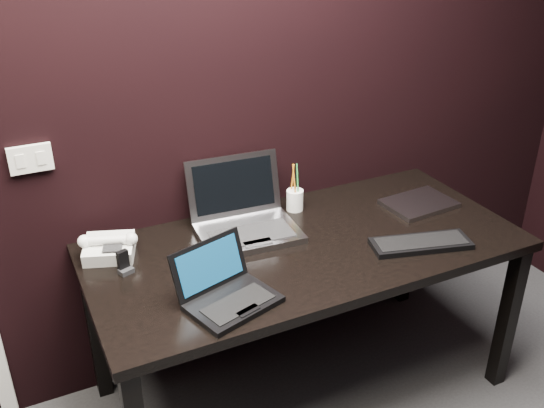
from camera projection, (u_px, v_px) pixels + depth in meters
name	position (u px, v px, depth m)	size (l,w,h in m)	color
wall_back	(192.00, 87.00, 2.33)	(4.00, 4.00, 0.00)	black
wall_switch	(30.00, 159.00, 2.16)	(0.15, 0.02, 0.10)	silver
desk	(306.00, 260.00, 2.41)	(1.70, 0.80, 0.74)	black
netbook	(227.00, 292.00, 2.02)	(0.35, 0.33, 0.18)	black
silver_laptop	(245.00, 220.00, 2.44)	(0.42, 0.38, 0.27)	gray
ext_keyboard	(421.00, 243.00, 2.35)	(0.41, 0.23, 0.02)	black
closed_laptop	(419.00, 203.00, 2.66)	(0.31, 0.23, 0.02)	#95959A
desk_phone	(109.00, 247.00, 2.27)	(0.23, 0.22, 0.11)	silver
mobile_phone	(124.00, 264.00, 2.18)	(0.06, 0.05, 0.09)	black
pen_cup	(295.00, 199.00, 2.61)	(0.10, 0.10, 0.21)	white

